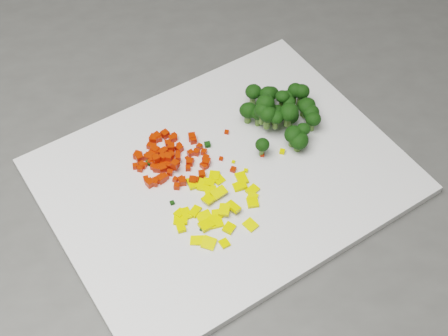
% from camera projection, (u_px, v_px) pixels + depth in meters
% --- Properties ---
extents(counter_block, '(1.32, 1.13, 0.90)m').
position_uv_depth(counter_block, '(246.00, 325.00, 1.11)').
color(counter_block, '#494947').
rests_on(counter_block, ground).
extents(cutting_board, '(0.51, 0.51, 0.01)m').
position_uv_depth(cutting_board, '(224.00, 176.00, 0.74)').
color(cutting_board, silver).
rests_on(cutting_board, counter_block).
extents(carrot_pile, '(0.09, 0.09, 0.03)m').
position_uv_depth(carrot_pile, '(170.00, 156.00, 0.74)').
color(carrot_pile, '#C21602').
rests_on(carrot_pile, cutting_board).
extents(pepper_pile, '(0.10, 0.10, 0.01)m').
position_uv_depth(pepper_pile, '(222.00, 208.00, 0.70)').
color(pepper_pile, yellow).
rests_on(pepper_pile, cutting_board).
extents(broccoli_pile, '(0.11, 0.11, 0.05)m').
position_uv_depth(broccoli_pile, '(274.00, 111.00, 0.77)').
color(broccoli_pile, black).
rests_on(broccoli_pile, cutting_board).
extents(carrot_cube_0, '(0.01, 0.01, 0.01)m').
position_uv_depth(carrot_cube_0, '(164.00, 151.00, 0.75)').
color(carrot_cube_0, '#C21602').
rests_on(carrot_cube_0, carrot_pile).
extents(carrot_cube_1, '(0.01, 0.01, 0.01)m').
position_uv_depth(carrot_cube_1, '(168.00, 165.00, 0.74)').
color(carrot_cube_1, '#C21602').
rests_on(carrot_cube_1, carrot_pile).
extents(carrot_cube_2, '(0.01, 0.01, 0.01)m').
position_uv_depth(carrot_cube_2, '(153.00, 154.00, 0.75)').
color(carrot_cube_2, '#C21602').
rests_on(carrot_cube_2, carrot_pile).
extents(carrot_cube_3, '(0.01, 0.01, 0.01)m').
position_uv_depth(carrot_cube_3, '(157.00, 180.00, 0.73)').
color(carrot_cube_3, '#C21602').
rests_on(carrot_cube_3, carrot_pile).
extents(carrot_cube_4, '(0.01, 0.01, 0.01)m').
position_uv_depth(carrot_cube_4, '(146.00, 179.00, 0.73)').
color(carrot_cube_4, '#C21602').
rests_on(carrot_cube_4, carrot_pile).
extents(carrot_cube_5, '(0.01, 0.01, 0.01)m').
position_uv_depth(carrot_cube_5, '(199.00, 147.00, 0.76)').
color(carrot_cube_5, '#C21602').
rests_on(carrot_cube_5, carrot_pile).
extents(carrot_cube_6, '(0.01, 0.01, 0.01)m').
position_uv_depth(carrot_cube_6, '(170.00, 145.00, 0.76)').
color(carrot_cube_6, '#C21602').
rests_on(carrot_cube_6, carrot_pile).
extents(carrot_cube_7, '(0.01, 0.01, 0.01)m').
position_uv_depth(carrot_cube_7, '(157.00, 168.00, 0.74)').
color(carrot_cube_7, '#C21602').
rests_on(carrot_cube_7, carrot_pile).
extents(carrot_cube_8, '(0.01, 0.01, 0.01)m').
position_uv_depth(carrot_cube_8, '(151.00, 154.00, 0.75)').
color(carrot_cube_8, '#C21602').
rests_on(carrot_cube_8, carrot_pile).
extents(carrot_cube_9, '(0.01, 0.01, 0.01)m').
position_uv_depth(carrot_cube_9, '(203.00, 165.00, 0.74)').
color(carrot_cube_9, '#C21602').
rests_on(carrot_cube_9, carrot_pile).
extents(carrot_cube_10, '(0.01, 0.01, 0.01)m').
position_uv_depth(carrot_cube_10, '(167.00, 156.00, 0.74)').
color(carrot_cube_10, '#C21602').
rests_on(carrot_cube_10, carrot_pile).
extents(carrot_cube_11, '(0.01, 0.01, 0.01)m').
position_uv_depth(carrot_cube_11, '(144.00, 165.00, 0.74)').
color(carrot_cube_11, '#C21602').
rests_on(carrot_cube_11, carrot_pile).
extents(carrot_cube_12, '(0.01, 0.01, 0.01)m').
position_uv_depth(carrot_cube_12, '(175.00, 180.00, 0.73)').
color(carrot_cube_12, '#C21602').
rests_on(carrot_cube_12, carrot_pile).
extents(carrot_cube_13, '(0.01, 0.01, 0.01)m').
position_uv_depth(carrot_cube_13, '(175.00, 137.00, 0.77)').
color(carrot_cube_13, '#C21602').
rests_on(carrot_cube_13, carrot_pile).
extents(carrot_cube_14, '(0.01, 0.01, 0.01)m').
position_uv_depth(carrot_cube_14, '(196.00, 180.00, 0.73)').
color(carrot_cube_14, '#C21602').
rests_on(carrot_cube_14, carrot_pile).
extents(carrot_cube_15, '(0.01, 0.01, 0.01)m').
position_uv_depth(carrot_cube_15, '(152.00, 148.00, 0.76)').
color(carrot_cube_15, '#C21602').
rests_on(carrot_cube_15, carrot_pile).
extents(carrot_cube_16, '(0.01, 0.01, 0.01)m').
position_uv_depth(carrot_cube_16, '(173.00, 166.00, 0.74)').
color(carrot_cube_16, '#C21602').
rests_on(carrot_cube_16, carrot_pile).
extents(carrot_cube_17, '(0.01, 0.01, 0.01)m').
position_uv_depth(carrot_cube_17, '(165.00, 177.00, 0.73)').
color(carrot_cube_17, '#C21602').
rests_on(carrot_cube_17, carrot_pile).
extents(carrot_cube_18, '(0.01, 0.01, 0.01)m').
position_uv_depth(carrot_cube_18, '(169.00, 157.00, 0.74)').
color(carrot_cube_18, '#C21602').
rests_on(carrot_cube_18, carrot_pile).
extents(carrot_cube_19, '(0.01, 0.01, 0.01)m').
position_uv_depth(carrot_cube_19, '(182.00, 181.00, 0.73)').
color(carrot_cube_19, '#C21602').
rests_on(carrot_cube_19, carrot_pile).
extents(carrot_cube_20, '(0.01, 0.01, 0.01)m').
position_uv_depth(carrot_cube_20, '(135.00, 166.00, 0.74)').
color(carrot_cube_20, '#C21602').
rests_on(carrot_cube_20, carrot_pile).
extents(carrot_cube_21, '(0.01, 0.01, 0.01)m').
position_uv_depth(carrot_cube_21, '(148.00, 157.00, 0.75)').
color(carrot_cube_21, '#C21602').
rests_on(carrot_cube_21, carrot_pile).
extents(carrot_cube_22, '(0.01, 0.01, 0.01)m').
position_uv_depth(carrot_cube_22, '(206.00, 162.00, 0.74)').
color(carrot_cube_22, '#C21602').
rests_on(carrot_cube_22, carrot_pile).
extents(carrot_cube_23, '(0.01, 0.01, 0.01)m').
position_uv_depth(carrot_cube_23, '(175.00, 164.00, 0.73)').
color(carrot_cube_23, '#C21602').
rests_on(carrot_cube_23, carrot_pile).
extents(carrot_cube_24, '(0.01, 0.01, 0.01)m').
position_uv_depth(carrot_cube_24, '(170.00, 151.00, 0.75)').
color(carrot_cube_24, '#C21602').
rests_on(carrot_cube_24, carrot_pile).
extents(carrot_cube_25, '(0.01, 0.01, 0.01)m').
position_uv_depth(carrot_cube_25, '(190.00, 153.00, 0.75)').
color(carrot_cube_25, '#C21602').
rests_on(carrot_cube_25, carrot_pile).
extents(carrot_cube_26, '(0.01, 0.01, 0.01)m').
position_uv_depth(carrot_cube_26, '(155.00, 139.00, 0.77)').
color(carrot_cube_26, '#C21602').
rests_on(carrot_cube_26, carrot_pile).
extents(carrot_cube_27, '(0.01, 0.01, 0.01)m').
position_uv_depth(carrot_cube_27, '(167.00, 163.00, 0.74)').
color(carrot_cube_27, '#C21602').
rests_on(carrot_cube_27, carrot_pile).
extents(carrot_cube_28, '(0.01, 0.01, 0.01)m').
position_uv_depth(carrot_cube_28, '(167.00, 152.00, 0.76)').
color(carrot_cube_28, '#C21602').
rests_on(carrot_cube_28, carrot_pile).
extents(carrot_cube_29, '(0.01, 0.01, 0.01)m').
position_uv_depth(carrot_cube_29, '(155.00, 150.00, 0.76)').
color(carrot_cube_29, '#C21602').
rests_on(carrot_cube_29, carrot_pile).
extents(carrot_cube_30, '(0.01, 0.01, 0.01)m').
position_uv_depth(carrot_cube_30, '(157.00, 152.00, 0.75)').
color(carrot_cube_30, '#C21602').
rests_on(carrot_cube_30, carrot_pile).
extents(carrot_cube_31, '(0.01, 0.01, 0.01)m').
position_uv_depth(carrot_cube_31, '(156.00, 138.00, 0.77)').
color(carrot_cube_31, '#C21602').
rests_on(carrot_cube_31, carrot_pile).
extents(carrot_cube_32, '(0.01, 0.01, 0.01)m').
position_uv_depth(carrot_cube_32, '(193.00, 180.00, 0.73)').
color(carrot_cube_32, '#C21602').
rests_on(carrot_cube_32, carrot_pile).
extents(carrot_cube_33, '(0.01, 0.01, 0.01)m').
position_uv_depth(carrot_cube_33, '(193.00, 140.00, 0.77)').
color(carrot_cube_33, '#C21602').
rests_on(carrot_cube_33, carrot_pile).
extents(carrot_cube_34, '(0.01, 0.01, 0.01)m').
position_uv_depth(carrot_cube_34, '(150.00, 183.00, 0.72)').
color(carrot_cube_34, '#C21602').
rests_on(carrot_cube_34, carrot_pile).
extents(carrot_cube_35, '(0.01, 0.01, 0.01)m').
position_uv_depth(carrot_cube_35, '(188.00, 168.00, 0.74)').
color(carrot_cube_35, '#C21602').
rests_on(carrot_cube_35, carrot_pile).
extents(carrot_cube_36, '(0.01, 0.01, 0.01)m').
position_uv_depth(carrot_cube_36, '(177.00, 186.00, 0.72)').
color(carrot_cube_36, '#C21602').
rests_on(carrot_cube_36, carrot_pile).
extents(carrot_cube_37, '(0.01, 0.01, 0.01)m').
position_uv_depth(carrot_cube_37, '(202.00, 174.00, 0.73)').
color(carrot_cube_37, '#C21602').
rests_on(carrot_cube_37, carrot_pile).
extents(carrot_cube_38, '(0.01, 0.01, 0.01)m').
position_uv_depth(carrot_cube_38, '(165.00, 134.00, 0.77)').
color(carrot_cube_38, '#C21602').
rests_on(carrot_cube_38, carrot_pile).
extents(carrot_cube_39, '(0.01, 0.01, 0.01)m').
position_uv_depth(carrot_cube_39, '(170.00, 173.00, 0.74)').
color(carrot_cube_39, '#C21602').
rests_on(carrot_cube_39, carrot_pile).
extents(carrot_cube_40, '(0.01, 0.01, 0.01)m').
position_uv_depth(carrot_cube_40, '(172.00, 139.00, 0.77)').
color(carrot_cube_40, '#C21602').
rests_on(carrot_cube_40, carrot_pile).
extents(carrot_cube_41, '(0.01, 0.01, 0.01)m').
position_uv_depth(carrot_cube_41, '(154.00, 159.00, 0.75)').
color(carrot_cube_41, '#C21602').
rests_on(carrot_cube_41, carrot_pile).
extents(carrot_cube_42, '(0.01, 0.01, 0.01)m').
position_uv_depth(carrot_cube_42, '(156.00, 159.00, 0.74)').
color(carrot_cube_42, '#C21602').
rests_on(carrot_cube_42, carrot_pile).
extents(carrot_cube_43, '(0.01, 0.01, 0.01)m').
position_uv_depth(carrot_cube_43, '(140.00, 169.00, 0.74)').
color(carrot_cube_43, '#C21602').
rests_on(carrot_cube_43, carrot_pile).
extents(carrot_cube_44, '(0.01, 0.01, 0.01)m').
position_uv_depth(carrot_cube_44, '(155.00, 182.00, 0.73)').
color(carrot_cube_44, '#C21602').
rests_on(carrot_cube_44, carrot_pile).
extents(carrot_cube_45, '(0.01, 0.01, 0.01)m').
position_uv_depth(carrot_cube_45, '(154.00, 139.00, 0.77)').
color(carrot_cube_45, '#C21602').
rests_on(carrot_cube_45, carrot_pile).
extents(carrot_cube_46, '(0.01, 0.01, 0.01)m').
position_uv_depth(carrot_cube_46, '(206.00, 158.00, 0.75)').
color(carrot_cube_46, '#C21602').
rests_on(carrot_cube_46, carrot_pile).
extents(carrot_cube_47, '(0.01, 0.01, 0.01)m').
position_uv_depth(carrot_cube_47, '(178.00, 158.00, 0.74)').
color(carrot_cube_47, '#C21602').
rests_on(carrot_cube_47, carrot_pile).
extents(carrot_cube_48, '(0.01, 0.01, 0.01)m').
position_uv_depth(carrot_cube_48, '(161.00, 179.00, 0.73)').
color(carrot_cube_48, '#C21602').
rests_on(carrot_cube_48, carrot_pile).
extents(carrot_cube_49, '(0.01, 0.01, 0.01)m').
position_uv_depth(carrot_cube_49, '(162.00, 164.00, 0.74)').
color(carrot_cube_49, '#C21602').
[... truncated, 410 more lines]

